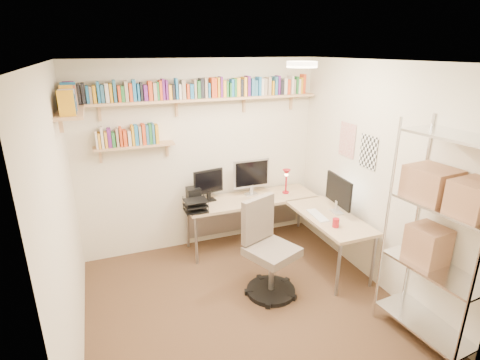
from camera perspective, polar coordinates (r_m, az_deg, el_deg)
name	(u,v)px	position (r m, az deg, el deg)	size (l,w,h in m)	color
ground	(242,303)	(4.27, 0.38, -18.19)	(3.20, 3.20, 0.00)	#43291D
room_shell	(243,167)	(3.55, 0.50, 2.06)	(3.24, 3.04, 2.52)	beige
wall_shelves	(169,101)	(4.56, -10.83, 11.73)	(3.12, 1.09, 0.80)	tan
corner_desk	(262,204)	(4.91, 3.39, -3.67)	(1.90, 1.76, 1.20)	tan
office_chair	(268,255)	(4.21, 4.24, -11.30)	(0.63, 0.64, 1.09)	black
wire_rack	(442,217)	(3.65, 28.44, -4.93)	(0.51, 0.93, 2.06)	silver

